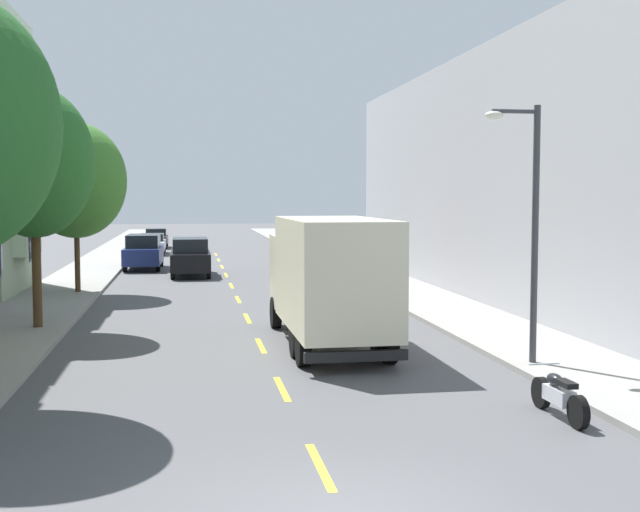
{
  "coord_description": "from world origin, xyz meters",
  "views": [
    {
      "loc": [
        -1.93,
        -9.8,
        4.07
      ],
      "look_at": [
        4.17,
        27.53,
        1.26
      ],
      "focal_mm": 45.6,
      "sensor_mm": 36.0,
      "label": 1
    }
  ],
  "objects_px": {
    "delivery_box_truck": "(328,274)",
    "parked_pickup_champagne": "(322,263)",
    "parked_suv_navy": "(144,252)",
    "parked_motorcycle": "(559,396)",
    "parked_sedan_sky": "(303,256)",
    "parked_hatchback_charcoal": "(156,238)",
    "street_lamp": "(529,213)",
    "street_tree_second": "(34,162)",
    "moving_black_sedan": "(190,257)",
    "parked_sedan_white": "(152,244)",
    "parked_hatchback_red": "(350,280)",
    "street_tree_third": "(76,181)"
  },
  "relations": [
    {
      "from": "delivery_box_truck",
      "to": "parked_pickup_champagne",
      "type": "bearing_deg",
      "value": 81.18
    },
    {
      "from": "parked_suv_navy",
      "to": "parked_motorcycle",
      "type": "height_order",
      "value": "parked_suv_navy"
    },
    {
      "from": "parked_sedan_sky",
      "to": "parked_hatchback_charcoal",
      "type": "bearing_deg",
      "value": 113.6
    },
    {
      "from": "parked_pickup_champagne",
      "to": "street_lamp",
      "type": "bearing_deg",
      "value": -86.0
    },
    {
      "from": "street_tree_second",
      "to": "moving_black_sedan",
      "type": "bearing_deg",
      "value": 74.38
    },
    {
      "from": "parked_sedan_white",
      "to": "parked_pickup_champagne",
      "type": "xyz_separation_m",
      "value": [
        8.88,
        -19.0,
        0.08
      ]
    },
    {
      "from": "parked_sedan_white",
      "to": "parked_motorcycle",
      "type": "xyz_separation_m",
      "value": [
        9.15,
        -43.94,
        -0.34
      ]
    },
    {
      "from": "parked_suv_navy",
      "to": "delivery_box_truck",
      "type": "bearing_deg",
      "value": -75.88
    },
    {
      "from": "parked_hatchback_red",
      "to": "delivery_box_truck",
      "type": "bearing_deg",
      "value": -104.73
    },
    {
      "from": "street_lamp",
      "to": "parked_motorcycle",
      "type": "distance_m",
      "value": 5.43
    },
    {
      "from": "street_tree_second",
      "to": "parked_hatchback_charcoal",
      "type": "distance_m",
      "value": 39.71
    },
    {
      "from": "parked_suv_navy",
      "to": "parked_sedan_white",
      "type": "distance_m",
      "value": 11.79
    },
    {
      "from": "street_tree_second",
      "to": "parked_suv_navy",
      "type": "xyz_separation_m",
      "value": [
        2.05,
        20.67,
        -4.07
      ]
    },
    {
      "from": "street_lamp",
      "to": "parked_suv_navy",
      "type": "relative_size",
      "value": 1.24
    },
    {
      "from": "street_tree_third",
      "to": "parked_motorcycle",
      "type": "xyz_separation_m",
      "value": [
        11.15,
        -20.55,
        -4.28
      ]
    },
    {
      "from": "parked_suv_navy",
      "to": "parked_hatchback_charcoal",
      "type": "relative_size",
      "value": 1.21
    },
    {
      "from": "parked_suv_navy",
      "to": "parked_pickup_champagne",
      "type": "relative_size",
      "value": 0.91
    },
    {
      "from": "parked_pickup_champagne",
      "to": "parked_motorcycle",
      "type": "bearing_deg",
      "value": -89.38
    },
    {
      "from": "moving_black_sedan",
      "to": "parked_suv_navy",
      "type": "bearing_deg",
      "value": 121.19
    },
    {
      "from": "delivery_box_truck",
      "to": "parked_hatchback_charcoal",
      "type": "xyz_separation_m",
      "value": [
        -6.16,
        43.22,
        -1.2
      ]
    },
    {
      "from": "street_tree_second",
      "to": "parked_hatchback_red",
      "type": "relative_size",
      "value": 1.79
    },
    {
      "from": "street_tree_second",
      "to": "moving_black_sedan",
      "type": "xyz_separation_m",
      "value": [
        4.6,
        16.45,
        -4.07
      ]
    },
    {
      "from": "parked_hatchback_charcoal",
      "to": "parked_pickup_champagne",
      "type": "bearing_deg",
      "value": -71.2
    },
    {
      "from": "street_tree_third",
      "to": "delivery_box_truck",
      "type": "xyz_separation_m",
      "value": [
        8.2,
        -12.86,
        -2.73
      ]
    },
    {
      "from": "street_tree_second",
      "to": "parked_sedan_white",
      "type": "bearing_deg",
      "value": 86.47
    },
    {
      "from": "parked_suv_navy",
      "to": "parked_hatchback_charcoal",
      "type": "distance_m",
      "value": 18.76
    },
    {
      "from": "delivery_box_truck",
      "to": "street_tree_second",
      "type": "bearing_deg",
      "value": 155.17
    },
    {
      "from": "street_tree_second",
      "to": "parked_sedan_white",
      "type": "distance_m",
      "value": 32.8
    },
    {
      "from": "parked_hatchback_charcoal",
      "to": "street_tree_second",
      "type": "bearing_deg",
      "value": -92.96
    },
    {
      "from": "delivery_box_truck",
      "to": "parked_sedan_sky",
      "type": "xyz_separation_m",
      "value": [
        2.59,
        23.18,
        -1.21
      ]
    },
    {
      "from": "street_tree_third",
      "to": "parked_suv_navy",
      "type": "bearing_deg",
      "value": 79.98
    },
    {
      "from": "delivery_box_truck",
      "to": "parked_motorcycle",
      "type": "height_order",
      "value": "delivery_box_truck"
    },
    {
      "from": "parked_hatchback_charcoal",
      "to": "parked_sedan_sky",
      "type": "relative_size",
      "value": 0.88
    },
    {
      "from": "street_lamp",
      "to": "delivery_box_truck",
      "type": "height_order",
      "value": "street_lamp"
    },
    {
      "from": "parked_pickup_champagne",
      "to": "parked_hatchback_charcoal",
      "type": "relative_size",
      "value": 1.33
    },
    {
      "from": "parked_sedan_sky",
      "to": "parked_pickup_champagne",
      "type": "bearing_deg",
      "value": -89.17
    },
    {
      "from": "delivery_box_truck",
      "to": "parked_hatchback_red",
      "type": "bearing_deg",
      "value": 75.27
    },
    {
      "from": "street_lamp",
      "to": "parked_hatchback_red",
      "type": "height_order",
      "value": "street_lamp"
    },
    {
      "from": "parked_suv_navy",
      "to": "parked_pickup_champagne",
      "type": "distance_m",
      "value": 11.4
    },
    {
      "from": "delivery_box_truck",
      "to": "parked_motorcycle",
      "type": "bearing_deg",
      "value": -69.02
    },
    {
      "from": "parked_suv_navy",
      "to": "moving_black_sedan",
      "type": "bearing_deg",
      "value": -58.81
    },
    {
      "from": "street_tree_third",
      "to": "parked_pickup_champagne",
      "type": "bearing_deg",
      "value": 21.99
    },
    {
      "from": "street_tree_third",
      "to": "parked_suv_navy",
      "type": "xyz_separation_m",
      "value": [
        2.05,
        11.6,
        -3.7
      ]
    },
    {
      "from": "street_tree_second",
      "to": "parked_motorcycle",
      "type": "distance_m",
      "value": 16.67
    },
    {
      "from": "parked_sedan_white",
      "to": "parked_sedan_sky",
      "type": "relative_size",
      "value": 0.99
    },
    {
      "from": "parked_hatchback_red",
      "to": "moving_black_sedan",
      "type": "xyz_separation_m",
      "value": [
        -6.21,
        10.34,
        0.23
      ]
    },
    {
      "from": "parked_sedan_white",
      "to": "parked_hatchback_red",
      "type": "bearing_deg",
      "value": -71.53
    },
    {
      "from": "parked_suv_navy",
      "to": "parked_hatchback_charcoal",
      "type": "bearing_deg",
      "value": 90.03
    },
    {
      "from": "parked_sedan_sky",
      "to": "parked_hatchback_red",
      "type": "bearing_deg",
      "value": -89.95
    },
    {
      "from": "parked_hatchback_charcoal",
      "to": "parked_motorcycle",
      "type": "xyz_separation_m",
      "value": [
        9.11,
        -50.91,
        -0.35
      ]
    }
  ]
}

